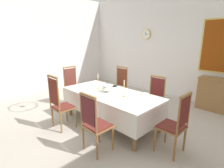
{
  "coord_description": "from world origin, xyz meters",
  "views": [
    {
      "loc": [
        2.67,
        -2.66,
        1.94
      ],
      "look_at": [
        0.04,
        -0.04,
        0.95
      ],
      "focal_mm": 27.6,
      "sensor_mm": 36.0,
      "label": 1
    }
  ],
  "objects": [
    {
      "name": "chair_south_a",
      "position": [
        -0.59,
        -1.01,
        0.6
      ],
      "size": [
        0.44,
        0.42,
        1.21
      ],
      "color": "olive",
      "rests_on": "ground"
    },
    {
      "name": "mounted_clock",
      "position": [
        -1.05,
        2.78,
        2.08
      ],
      "size": [
        0.35,
        0.06,
        0.35
      ],
      "color": "#D1B251"
    },
    {
      "name": "framed_painting",
      "position": [
        1.39,
        2.79,
        1.74
      ],
      "size": [
        1.06,
        0.05,
        1.46
      ],
      "color": "#D1B251"
    },
    {
      "name": "chair_north_b",
      "position": [
        0.58,
        0.86,
        0.55
      ],
      "size": [
        0.44,
        0.42,
        1.07
      ],
      "rotation": [
        0.0,
        0.0,
        3.14
      ],
      "color": "#976741",
      "rests_on": "ground"
    },
    {
      "name": "bowl_near_right",
      "position": [
        0.66,
        0.35,
        0.77
      ],
      "size": [
        0.17,
        0.17,
        0.04
      ],
      "color": "white",
      "rests_on": "tablecloth"
    },
    {
      "name": "chair_head_west",
      "position": [
        -1.57,
        -0.07,
        0.58
      ],
      "size": [
        0.42,
        0.44,
        1.16
      ],
      "rotation": [
        0.0,
        0.0,
        -1.57
      ],
      "color": "olive",
      "rests_on": "ground"
    },
    {
      "name": "ground",
      "position": [
        0.0,
        0.0,
        -0.02
      ],
      "size": [
        7.29,
        5.62,
        0.04
      ],
      "primitive_type": "cube",
      "color": "#B5AB9F"
    },
    {
      "name": "left_wall",
      "position": [
        -3.69,
        0.0,
        1.76
      ],
      "size": [
        0.08,
        5.62,
        3.51
      ],
      "primitive_type": "cube",
      "color": "silver",
      "rests_on": "ground"
    },
    {
      "name": "dining_table",
      "position": [
        0.0,
        -0.07,
        0.67
      ],
      "size": [
        2.31,
        1.05,
        0.75
      ],
      "color": "olive",
      "rests_on": "ground"
    },
    {
      "name": "chair_north_a",
      "position": [
        -0.59,
        0.87,
        0.59
      ],
      "size": [
        0.44,
        0.42,
        1.17
      ],
      "rotation": [
        0.0,
        0.0,
        3.14
      ],
      "color": "olive",
      "rests_on": "ground"
    },
    {
      "name": "soup_tureen",
      "position": [
        -0.09,
        -0.07,
        0.85
      ],
      "size": [
        0.26,
        0.26,
        0.21
      ],
      "color": "white",
      "rests_on": "tablecloth"
    },
    {
      "name": "back_wall",
      "position": [
        0.0,
        2.85,
        1.76
      ],
      "size": [
        7.29,
        0.08,
        3.51
      ],
      "primitive_type": "cube",
      "color": "silver",
      "rests_on": "ground"
    },
    {
      "name": "tablecloth",
      "position": [
        0.0,
        -0.07,
        0.63
      ],
      "size": [
        2.33,
        1.07,
        0.45
      ],
      "color": "white",
      "rests_on": "dining_table"
    },
    {
      "name": "chair_south_b",
      "position": [
        0.58,
        -1.0,
        0.56
      ],
      "size": [
        0.44,
        0.42,
        1.09
      ],
      "color": "#975D39",
      "rests_on": "ground"
    },
    {
      "name": "candlestick_west",
      "position": [
        -0.42,
        -0.07,
        0.91
      ],
      "size": [
        0.07,
        0.07,
        0.38
      ],
      "color": "gold",
      "rests_on": "tablecloth"
    },
    {
      "name": "bowl_near_left",
      "position": [
        -0.23,
        0.3,
        0.77
      ],
      "size": [
        0.19,
        0.19,
        0.04
      ],
      "color": "white",
      "rests_on": "tablecloth"
    },
    {
      "name": "chair_head_east",
      "position": [
        1.56,
        -0.07,
        0.57
      ],
      "size": [
        0.42,
        0.44,
        1.11
      ],
      "rotation": [
        0.0,
        0.0,
        1.57
      ],
      "color": "#8F6038",
      "rests_on": "ground"
    },
    {
      "name": "candlestick_east",
      "position": [
        0.42,
        -0.07,
        0.9
      ],
      "size": [
        0.07,
        0.07,
        0.36
      ],
      "color": "gold",
      "rests_on": "tablecloth"
    },
    {
      "name": "spoon_primary",
      "position": [
        -0.35,
        0.32,
        0.76
      ],
      "size": [
        0.04,
        0.18,
        0.01
      ],
      "rotation": [
        0.0,
        0.0,
        -0.15
      ],
      "color": "gold",
      "rests_on": "tablecloth"
    },
    {
      "name": "spoon_secondary",
      "position": [
        0.77,
        0.37,
        0.76
      ],
      "size": [
        0.03,
        0.18,
        0.01
      ],
      "rotation": [
        0.0,
        0.0,
        -0.08
      ],
      "color": "gold",
      "rests_on": "tablecloth"
    }
  ]
}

